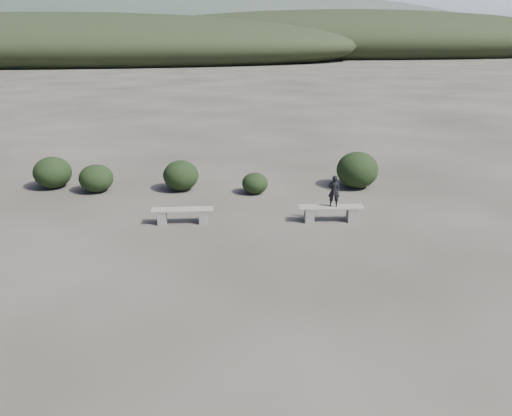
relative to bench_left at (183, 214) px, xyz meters
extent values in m
plane|color=#312D26|center=(2.06, -5.47, -0.28)|extent=(1200.00, 1200.00, 0.00)
cube|color=slate|center=(-0.62, 0.03, -0.08)|extent=(0.27, 0.37, 0.41)
cube|color=slate|center=(0.62, -0.03, -0.08)|extent=(0.27, 0.37, 0.41)
cube|color=gray|center=(0.00, 0.00, 0.16)|extent=(1.86, 0.48, 0.05)
cube|color=slate|center=(3.81, -0.31, -0.06)|extent=(0.30, 0.40, 0.43)
cube|color=slate|center=(5.11, -0.42, -0.06)|extent=(0.30, 0.40, 0.43)
cube|color=gray|center=(4.46, -0.37, 0.18)|extent=(1.98, 0.57, 0.05)
imported|color=black|center=(4.52, -0.37, 0.69)|extent=(0.40, 0.31, 0.97)
ellipsoid|color=black|center=(-3.14, 3.56, 0.22)|extent=(1.21, 1.21, 0.99)
ellipsoid|color=black|center=(-0.12, 3.39, 0.27)|extent=(1.28, 1.28, 1.09)
ellipsoid|color=black|center=(2.50, 2.67, 0.09)|extent=(0.93, 0.93, 0.75)
ellipsoid|color=black|center=(6.32, 2.95, 0.39)|extent=(1.53, 1.53, 1.34)
ellipsoid|color=black|center=(-4.82, 4.25, 0.30)|extent=(1.36, 1.36, 1.15)
ellipsoid|color=black|center=(-22.94, 84.53, 2.42)|extent=(110.00, 40.00, 12.00)
ellipsoid|color=black|center=(37.06, 104.53, 2.87)|extent=(120.00, 44.00, 14.00)
ellipsoid|color=#303B31|center=(2.06, 154.53, 5.12)|extent=(190.00, 64.00, 24.00)
ellipsoid|color=slate|center=(72.06, 294.53, 9.62)|extent=(340.00, 110.00, 44.00)
ellipsoid|color=gray|center=(-27.94, 394.53, 12.32)|extent=(460.00, 140.00, 56.00)
camera|label=1|loc=(0.54, -14.20, 5.20)|focal=35.00mm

